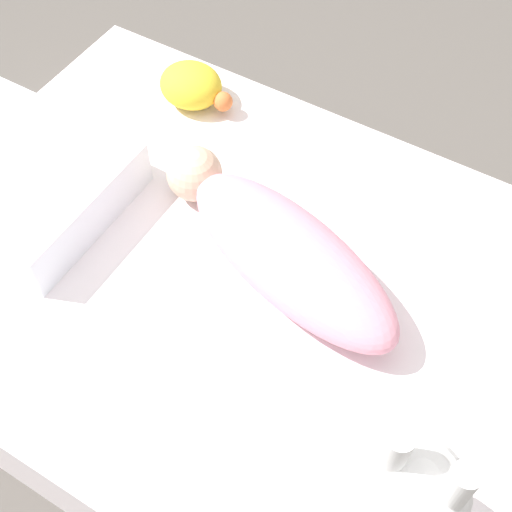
{
  "coord_description": "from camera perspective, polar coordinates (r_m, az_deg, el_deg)",
  "views": [
    {
      "loc": [
        0.44,
        -0.61,
        1.29
      ],
      "look_at": [
        0.06,
        0.02,
        0.27
      ],
      "focal_mm": 50.0,
      "sensor_mm": 36.0,
      "label": 1
    }
  ],
  "objects": [
    {
      "name": "bed_mattress",
      "position": [
        1.4,
        -2.51,
        -3.51
      ],
      "size": [
        1.21,
        0.93,
        0.22
      ],
      "color": "white",
      "rests_on": "ground_plane"
    },
    {
      "name": "ground_plane",
      "position": [
        1.49,
        -2.36,
        -5.81
      ],
      "size": [
        12.0,
        12.0,
        0.0
      ],
      "primitive_type": "plane",
      "color": "#514C47"
    },
    {
      "name": "turtle_plush",
      "position": [
        1.57,
        -5.12,
        13.41
      ],
      "size": [
        0.17,
        0.12,
        0.09
      ],
      "color": "yellow",
      "rests_on": "bed_mattress"
    },
    {
      "name": "pillow",
      "position": [
        1.44,
        -18.37,
        5.86
      ],
      "size": [
        0.37,
        0.33,
        0.1
      ],
      "color": "white",
      "rests_on": "bed_mattress"
    },
    {
      "name": "swaddled_baby",
      "position": [
        1.25,
        1.91,
        0.68
      ],
      "size": [
        0.57,
        0.31,
        0.12
      ],
      "rotation": [
        0.0,
        0.0,
        2.84
      ],
      "color": "pink",
      "rests_on": "bed_mattress"
    }
  ]
}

